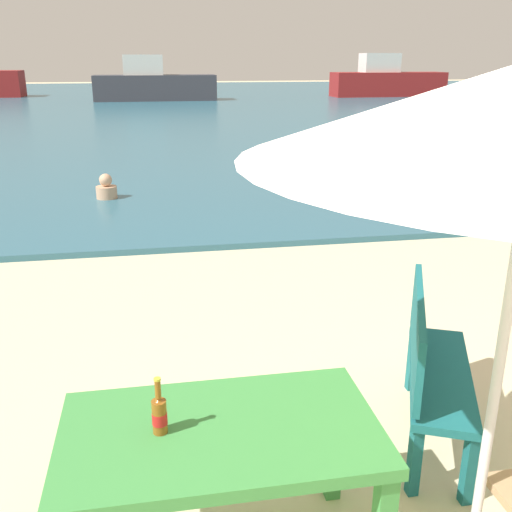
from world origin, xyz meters
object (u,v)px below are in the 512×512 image
at_px(swimmer_person, 106,189).
at_px(boat_fishing_trawler, 154,84).
at_px(beer_bottle_amber, 159,413).
at_px(picnic_table_green, 221,448).
at_px(boat_tanker, 387,81).
at_px(bench_teal_center, 430,360).

relative_size(swimmer_person, boat_fishing_trawler, 0.06).
bearing_deg(beer_bottle_amber, picnic_table_green, -2.62).
bearing_deg(boat_tanker, picnic_table_green, -113.33).
xyz_separation_m(bench_teal_center, boat_tanker, (12.50, 31.39, 0.42)).
xyz_separation_m(beer_bottle_amber, swimmer_person, (-0.75, 7.53, -0.61)).
bearing_deg(swimmer_person, beer_bottle_amber, -84.28).
distance_m(picnic_table_green, beer_bottle_amber, 0.33).
xyz_separation_m(beer_bottle_amber, bench_teal_center, (1.63, 0.74, -0.31)).
distance_m(bench_teal_center, swimmer_person, 7.20).
height_order(picnic_table_green, bench_teal_center, bench_teal_center).
relative_size(swimmer_person, boat_tanker, 0.06).
height_order(beer_bottle_amber, swimmer_person, beer_bottle_amber).
xyz_separation_m(picnic_table_green, boat_fishing_trawler, (0.03, 30.91, 0.28)).
relative_size(bench_teal_center, boat_fishing_trawler, 0.19).
bearing_deg(boat_tanker, bench_teal_center, -111.71).
height_order(picnic_table_green, boat_tanker, boat_tanker).
bearing_deg(picnic_table_green, swimmer_person, 97.65).
xyz_separation_m(beer_bottle_amber, boat_fishing_trawler, (0.29, 30.90, 0.08)).
xyz_separation_m(picnic_table_green, boat_tanker, (13.87, 32.14, 0.32)).
distance_m(bench_teal_center, boat_tanker, 33.79).
xyz_separation_m(picnic_table_green, beer_bottle_amber, (-0.26, 0.01, 0.20)).
height_order(swimmer_person, boat_fishing_trawler, boat_fishing_trawler).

